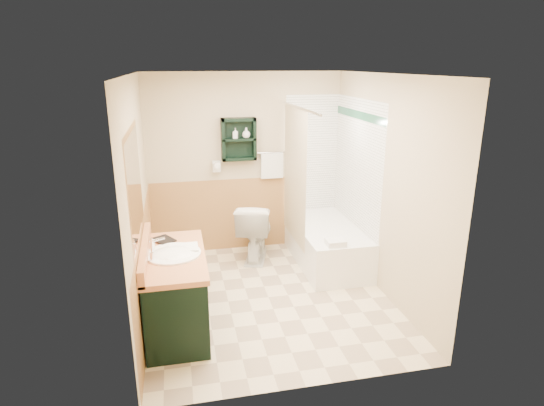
{
  "coord_description": "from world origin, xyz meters",
  "views": [
    {
      "loc": [
        -0.91,
        -4.43,
        2.51
      ],
      "look_at": [
        0.08,
        0.2,
        1.04
      ],
      "focal_mm": 30.0,
      "sensor_mm": 36.0,
      "label": 1
    }
  ],
  "objects": [
    {
      "name": "toilet",
      "position": [
        0.05,
        1.09,
        0.38
      ],
      "size": [
        0.64,
        0.87,
        0.76
      ],
      "primitive_type": "imported",
      "rotation": [
        0.0,
        0.0,
        2.85
      ],
      "color": "white",
      "rests_on": "ground"
    },
    {
      "name": "counter_towel",
      "position": [
        -0.9,
        -0.32,
        0.8
      ],
      "size": [
        0.27,
        0.21,
        0.04
      ],
      "primitive_type": "cube",
      "color": "silver",
      "rests_on": "vanity"
    },
    {
      "name": "mirror_frame",
      "position": [
        -1.27,
        -0.55,
        1.5
      ],
      "size": [
        1.3,
        1.3,
        1.0
      ],
      "primitive_type": null,
      "color": "brown",
      "rests_on": "left_wall"
    },
    {
      "name": "soap_bottle_a",
      "position": [
        -0.14,
        1.4,
        1.6
      ],
      "size": [
        0.1,
        0.14,
        0.06
      ],
      "primitive_type": "imported",
      "rotation": [
        0.0,
        0.0,
        -0.3
      ],
      "color": "white",
      "rests_on": "wall_shelf"
    },
    {
      "name": "tile_accent",
      "position": [
        1.27,
        0.75,
        1.9
      ],
      "size": [
        1.5,
        1.5,
        0.1
      ],
      "primitive_type": null,
      "color": "#154C32",
      "rests_on": "right_wall"
    },
    {
      "name": "floor",
      "position": [
        0.0,
        0.0,
        0.0
      ],
      "size": [
        3.0,
        3.0,
        0.0
      ],
      "primitive_type": "plane",
      "color": "beige",
      "rests_on": "ground"
    },
    {
      "name": "soap_bottle_b",
      "position": [
        -0.0,
        1.4,
        1.62
      ],
      "size": [
        0.15,
        0.16,
        0.1
      ],
      "primitive_type": "imported",
      "rotation": [
        0.0,
        0.0,
        0.4
      ],
      "color": "white",
      "rests_on": "wall_shelf"
    },
    {
      "name": "vanity",
      "position": [
        -0.99,
        -0.39,
        0.39
      ],
      "size": [
        0.59,
        1.23,
        0.78
      ],
      "primitive_type": "cube",
      "color": "black",
      "rests_on": "ground"
    },
    {
      "name": "wall_shelf",
      "position": [
        -0.1,
        1.41,
        1.55
      ],
      "size": [
        0.45,
        0.15,
        0.55
      ],
      "primitive_type": "cube",
      "color": "black",
      "rests_on": "back_wall"
    },
    {
      "name": "curtain_rod",
      "position": [
        0.53,
        0.75,
        2.0
      ],
      "size": [
        0.03,
        1.6,
        0.03
      ],
      "primitive_type": "cylinder",
      "rotation": [
        1.57,
        0.0,
        0.0
      ],
      "color": "silver",
      "rests_on": "back_wall"
    },
    {
      "name": "mirror_glass",
      "position": [
        -1.27,
        -0.55,
        1.5
      ],
      "size": [
        1.2,
        1.2,
        0.9
      ],
      "primitive_type": null,
      "color": "white",
      "rests_on": "left_wall"
    },
    {
      "name": "towel_bar",
      "position": [
        0.35,
        1.45,
        1.35
      ],
      "size": [
        0.4,
        0.06,
        0.4
      ],
      "primitive_type": null,
      "color": "silver",
      "rests_on": "back_wall"
    },
    {
      "name": "wainscot_back",
      "position": [
        0.0,
        1.49,
        0.5
      ],
      "size": [
        2.58,
        2.58,
        1.0
      ],
      "primitive_type": null,
      "color": "tan",
      "rests_on": "back_wall"
    },
    {
      "name": "left_wall",
      "position": [
        -1.32,
        0.0,
        1.2
      ],
      "size": [
        0.04,
        3.0,
        2.4
      ],
      "primitive_type": "cube",
      "color": "beige",
      "rests_on": "ground"
    },
    {
      "name": "ceiling",
      "position": [
        0.0,
        0.0,
        2.42
      ],
      "size": [
        2.6,
        3.0,
        0.04
      ],
      "primitive_type": "cube",
      "color": "white",
      "rests_on": "back_wall"
    },
    {
      "name": "wainscot_left",
      "position": [
        -1.29,
        0.0,
        0.5
      ],
      "size": [
        2.98,
        2.98,
        1.0
      ],
      "primitive_type": null,
      "color": "tan",
      "rests_on": "left_wall"
    },
    {
      "name": "tile_right",
      "position": [
        1.28,
        0.75,
        1.05
      ],
      "size": [
        1.5,
        1.5,
        2.1
      ],
      "primitive_type": null,
      "color": "white",
      "rests_on": "right_wall"
    },
    {
      "name": "back_wall",
      "position": [
        0.0,
        1.52,
        1.2
      ],
      "size": [
        2.6,
        0.04,
        2.4
      ],
      "primitive_type": "cube",
      "color": "beige",
      "rests_on": "ground"
    },
    {
      "name": "tile_back",
      "position": [
        1.03,
        1.48,
        1.05
      ],
      "size": [
        0.95,
        0.95,
        2.1
      ],
      "primitive_type": null,
      "color": "white",
      "rests_on": "back_wall"
    },
    {
      "name": "bathtub",
      "position": [
        0.93,
        0.75,
        0.25
      ],
      "size": [
        0.76,
        1.5,
        0.5
      ],
      "primitive_type": "cube",
      "color": "white",
      "rests_on": "ground"
    },
    {
      "name": "right_wall",
      "position": [
        1.32,
        0.0,
        1.2
      ],
      "size": [
        0.04,
        3.0,
        2.4
      ],
      "primitive_type": "cube",
      "color": "beige",
      "rests_on": "ground"
    },
    {
      "name": "tub_towel",
      "position": [
        0.81,
        0.12,
        0.54
      ],
      "size": [
        0.21,
        0.18,
        0.07
      ],
      "primitive_type": "cube",
      "color": "silver",
      "rests_on": "bathtub"
    },
    {
      "name": "vanity_book",
      "position": [
        -1.16,
        -0.08,
        0.9
      ],
      "size": [
        0.16,
        0.11,
        0.23
      ],
      "primitive_type": "imported",
      "rotation": [
        0.0,
        0.0,
        0.54
      ],
      "color": "black",
      "rests_on": "vanity"
    },
    {
      "name": "hair_dryer",
      "position": [
        -0.4,
        1.43,
        1.2
      ],
      "size": [
        0.1,
        0.24,
        0.18
      ],
      "primitive_type": null,
      "color": "white",
      "rests_on": "back_wall"
    },
    {
      "name": "shower_curtain",
      "position": [
        0.53,
        0.92,
        1.15
      ],
      "size": [
        1.05,
        1.05,
        1.7
      ],
      "primitive_type": null,
      "color": "#BBAB8D",
      "rests_on": "curtain_rod"
    }
  ]
}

